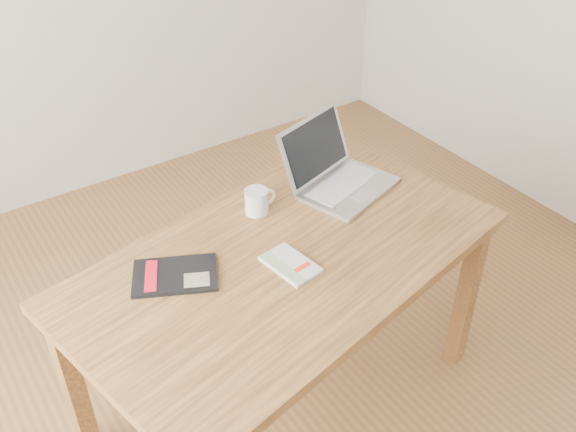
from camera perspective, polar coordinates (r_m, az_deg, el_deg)
room at (r=1.70m, az=-2.08°, el=10.27°), size 4.04×4.04×2.70m
desk at (r=2.17m, az=-0.21°, el=-5.26°), size 1.58×1.11×0.75m
white_guidebook at (r=2.06m, az=0.22°, el=-4.35°), size 0.14×0.20×0.02m
black_guidebook at (r=2.05m, az=-10.03°, el=-5.22°), size 0.31×0.27×0.01m
laptop at (r=2.43m, az=4.33°, el=3.80°), size 0.43×0.42×0.24m
coffee_mug at (r=2.28m, az=-2.75°, el=1.37°), size 0.12×0.09×0.09m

